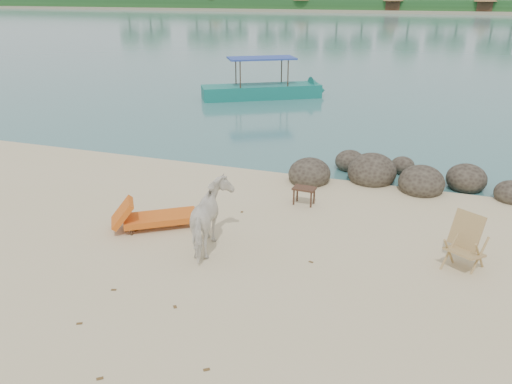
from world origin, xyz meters
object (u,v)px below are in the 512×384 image
lounge_chair (160,215)px  boulders (392,176)px  cow (212,219)px  boat_near (262,64)px  side_table (304,197)px  deck_chair (466,246)px

lounge_chair → boulders: bearing=10.2°
cow → boat_near: 16.72m
side_table → deck_chair: 4.32m
cow → lounge_chair: (-1.60, 0.61, -0.40)m
boulders → side_table: 3.12m
boulders → lounge_chair: boulders is taller
side_table → cow: bearing=-109.0°
boulders → deck_chair: 4.83m
cow → deck_chair: 5.12m
boulders → boat_near: (-7.57, 10.77, 1.47)m
boulders → deck_chair: bearing=-68.5°
side_table → deck_chair: size_ratio=0.54×
cow → deck_chair: size_ratio=1.61×
boat_near → lounge_chair: bearing=-110.8°
side_table → boulders: bearing=54.0°
deck_chair → cow: bearing=-137.7°
deck_chair → boat_near: 17.92m
side_table → deck_chair: bearing=-25.0°
cow → side_table: cow is taller
lounge_chair → deck_chair: bearing=-31.7°
lounge_chair → boat_near: boat_near is taller
deck_chair → boat_near: size_ratio=0.15×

